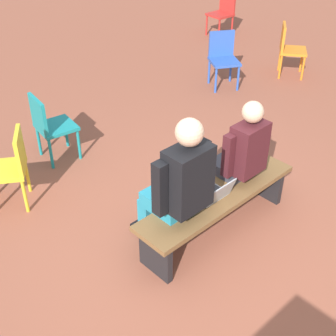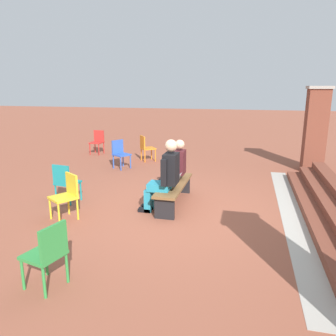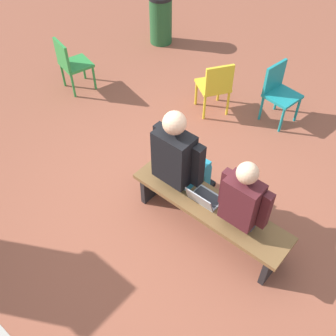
{
  "view_description": "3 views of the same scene",
  "coord_description": "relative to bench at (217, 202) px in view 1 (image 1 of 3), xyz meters",
  "views": [
    {
      "loc": [
        2.39,
        2.11,
        3.14
      ],
      "look_at": [
        -0.07,
        -0.49,
        0.7
      ],
      "focal_mm": 50.0,
      "sensor_mm": 36.0,
      "label": 1
    },
    {
      "loc": [
        5.93,
        1.31,
        2.39
      ],
      "look_at": [
        -0.77,
        -0.34,
        0.67
      ],
      "focal_mm": 35.0,
      "sensor_mm": 36.0,
      "label": 2
    },
    {
      "loc": [
        -1.68,
        2.11,
        3.66
      ],
      "look_at": [
        0.05,
        0.09,
        0.88
      ],
      "focal_mm": 42.0,
      "sensor_mm": 36.0,
      "label": 3
    }
  ],
  "objects": [
    {
      "name": "ground_plane",
      "position": [
        0.36,
        0.11,
        -0.35
      ],
      "size": [
        60.0,
        60.0,
        0.0
      ],
      "primitive_type": "plane",
      "color": "brown"
    },
    {
      "name": "bench",
      "position": [
        0.0,
        0.0,
        0.0
      ],
      "size": [
        1.8,
        0.44,
        0.45
      ],
      "color": "brown",
      "rests_on": "ground"
    },
    {
      "name": "person_student",
      "position": [
        -0.35,
        -0.07,
        0.35
      ],
      "size": [
        0.52,
        0.66,
        1.31
      ],
      "color": "#383842",
      "rests_on": "ground"
    },
    {
      "name": "person_adult",
      "position": [
        0.46,
        -0.07,
        0.4
      ],
      "size": [
        0.6,
        0.76,
        1.44
      ],
      "color": "teal",
      "rests_on": "ground"
    },
    {
      "name": "laptop",
      "position": [
        0.07,
        0.01,
        0.15
      ],
      "size": [
        0.32,
        0.29,
        0.21
      ],
      "color": "#9EA0A5",
      "rests_on": "bench"
    },
    {
      "name": "plastic_chair_near_bench_left",
      "position": [
        -4.52,
        -3.87,
        0.13
      ],
      "size": [
        0.45,
        0.45,
        0.84
      ],
      "color": "red",
      "rests_on": "ground"
    },
    {
      "name": "plastic_chair_near_bench_right",
      "position": [
        1.19,
        -1.75,
        0.13
      ],
      "size": [
        0.58,
        0.58,
        0.84
      ],
      "color": "gold",
      "rests_on": "ground"
    },
    {
      "name": "plastic_chair_far_right",
      "position": [
        -3.75,
        -1.79,
        0.13
      ],
      "size": [
        0.59,
        0.59,
        0.84
      ],
      "color": "orange",
      "rests_on": "ground"
    },
    {
      "name": "plastic_chair_foreground",
      "position": [
        -2.66,
        -2.26,
        0.13
      ],
      "size": [
        0.58,
        0.58,
        0.84
      ],
      "color": "#2D56B7",
      "rests_on": "ground"
    },
    {
      "name": "plastic_chair_mid_courtyard",
      "position": [
        0.46,
        -2.22,
        0.13
      ],
      "size": [
        0.48,
        0.48,
        0.84
      ],
      "color": "teal",
      "rests_on": "ground"
    }
  ]
}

